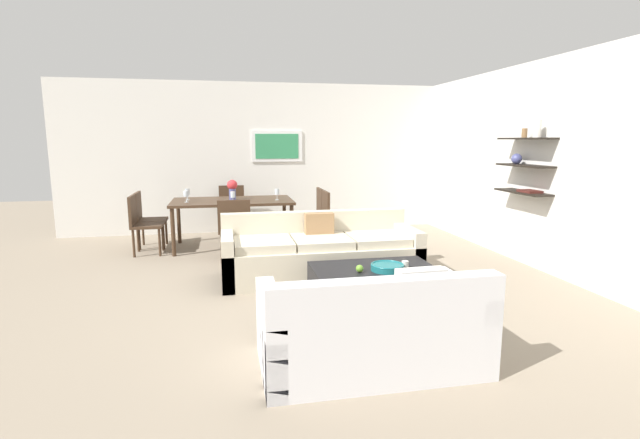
{
  "coord_description": "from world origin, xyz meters",
  "views": [
    {
      "loc": [
        -1.0,
        -5.17,
        1.69
      ],
      "look_at": [
        0.09,
        0.2,
        0.75
      ],
      "focal_mm": 26.27,
      "sensor_mm": 36.0,
      "label": 1
    }
  ],
  "objects_px": {
    "dining_table": "(233,204)",
    "dining_chair_left_far": "(146,216)",
    "dining_chair_right_far": "(313,211)",
    "dining_chair_left_near": "(141,221)",
    "decorative_bowl": "(387,267)",
    "candle_jar": "(405,265)",
    "dining_chair_right_near": "(319,215)",
    "wine_glass_head": "(232,188)",
    "loveseat_white": "(372,329)",
    "dining_chair_head": "(232,207)",
    "coffee_table": "(377,288)",
    "centerpiece_vase": "(232,188)",
    "wine_glass_left_near": "(186,194)",
    "wine_glass_right_near": "(277,192)",
    "sofa_beige": "(320,254)",
    "dining_chair_foot": "(234,226)",
    "wine_glass_left_far": "(187,192)",
    "apple_on_coffee_table": "(360,269)",
    "wine_glass_foot": "(233,195)"
  },
  "relations": [
    {
      "from": "dining_table",
      "to": "wine_glass_head",
      "type": "distance_m",
      "value": 0.49
    },
    {
      "from": "apple_on_coffee_table",
      "to": "wine_glass_right_near",
      "type": "height_order",
      "value": "wine_glass_right_near"
    },
    {
      "from": "dining_chair_left_far",
      "to": "dining_chair_left_near",
      "type": "relative_size",
      "value": 1.0
    },
    {
      "from": "dining_chair_left_far",
      "to": "wine_glass_right_near",
      "type": "bearing_deg",
      "value": -10.0
    },
    {
      "from": "sofa_beige",
      "to": "dining_chair_left_near",
      "type": "relative_size",
      "value": 2.7
    },
    {
      "from": "coffee_table",
      "to": "wine_glass_left_far",
      "type": "bearing_deg",
      "value": 123.17
    },
    {
      "from": "apple_on_coffee_table",
      "to": "dining_chair_right_far",
      "type": "height_order",
      "value": "dining_chair_right_far"
    },
    {
      "from": "apple_on_coffee_table",
      "to": "dining_chair_left_far",
      "type": "xyz_separation_m",
      "value": [
        -2.52,
        3.3,
        0.09
      ]
    },
    {
      "from": "wine_glass_left_near",
      "to": "dining_chair_head",
      "type": "bearing_deg",
      "value": 56.65
    },
    {
      "from": "dining_chair_head",
      "to": "wine_glass_head",
      "type": "distance_m",
      "value": 0.6
    },
    {
      "from": "candle_jar",
      "to": "dining_chair_right_near",
      "type": "height_order",
      "value": "dining_chair_right_near"
    },
    {
      "from": "coffee_table",
      "to": "wine_glass_right_near",
      "type": "height_order",
      "value": "wine_glass_right_near"
    },
    {
      "from": "dining_chair_right_near",
      "to": "wine_glass_left_far",
      "type": "height_order",
      "value": "wine_glass_left_far"
    },
    {
      "from": "dining_chair_right_near",
      "to": "wine_glass_right_near",
      "type": "relative_size",
      "value": 5.07
    },
    {
      "from": "coffee_table",
      "to": "centerpiece_vase",
      "type": "relative_size",
      "value": 4.03
    },
    {
      "from": "wine_glass_right_near",
      "to": "wine_glass_foot",
      "type": "bearing_deg",
      "value": -154.69
    },
    {
      "from": "loveseat_white",
      "to": "dining_chair_left_far",
      "type": "xyz_separation_m",
      "value": [
        -2.27,
        4.48,
        0.21
      ]
    },
    {
      "from": "wine_glass_right_near",
      "to": "dining_chair_right_far",
      "type": "bearing_deg",
      "value": 28.8
    },
    {
      "from": "dining_chair_foot",
      "to": "wine_glass_head",
      "type": "bearing_deg",
      "value": 90.0
    },
    {
      "from": "candle_jar",
      "to": "dining_table",
      "type": "height_order",
      "value": "dining_table"
    },
    {
      "from": "decorative_bowl",
      "to": "wine_glass_right_near",
      "type": "distance_m",
      "value": 3.07
    },
    {
      "from": "dining_table",
      "to": "dining_chair_left_far",
      "type": "xyz_separation_m",
      "value": [
        -1.34,
        0.23,
        -0.18
      ]
    },
    {
      "from": "candle_jar",
      "to": "sofa_beige",
      "type": "bearing_deg",
      "value": 121.06
    },
    {
      "from": "coffee_table",
      "to": "sofa_beige",
      "type": "bearing_deg",
      "value": 107.92
    },
    {
      "from": "coffee_table",
      "to": "centerpiece_vase",
      "type": "height_order",
      "value": "centerpiece_vase"
    },
    {
      "from": "apple_on_coffee_table",
      "to": "dining_chair_right_near",
      "type": "distance_m",
      "value": 2.84
    },
    {
      "from": "loveseat_white",
      "to": "wine_glass_right_near",
      "type": "relative_size",
      "value": 9.44
    },
    {
      "from": "sofa_beige",
      "to": "loveseat_white",
      "type": "xyz_separation_m",
      "value": [
        -0.08,
        -2.34,
        0.0
      ]
    },
    {
      "from": "wine_glass_head",
      "to": "dining_chair_right_near",
      "type": "bearing_deg",
      "value": -27.03
    },
    {
      "from": "dining_chair_left_far",
      "to": "wine_glass_foot",
      "type": "bearing_deg",
      "value": -27.03
    },
    {
      "from": "coffee_table",
      "to": "dining_table",
      "type": "relative_size",
      "value": 0.68
    },
    {
      "from": "apple_on_coffee_table",
      "to": "dining_chair_head",
      "type": "xyz_separation_m",
      "value": [
        -1.18,
        3.99,
        0.09
      ]
    },
    {
      "from": "dining_chair_foot",
      "to": "dining_chair_head",
      "type": "height_order",
      "value": "same"
    },
    {
      "from": "dining_table",
      "to": "wine_glass_foot",
      "type": "height_order",
      "value": "wine_glass_foot"
    },
    {
      "from": "decorative_bowl",
      "to": "wine_glass_left_near",
      "type": "height_order",
      "value": "wine_glass_left_near"
    },
    {
      "from": "loveseat_white",
      "to": "apple_on_coffee_table",
      "type": "bearing_deg",
      "value": 78.07
    },
    {
      "from": "dining_chair_right_near",
      "to": "wine_glass_head",
      "type": "relative_size",
      "value": 4.68
    },
    {
      "from": "decorative_bowl",
      "to": "dining_chair_right_near",
      "type": "xyz_separation_m",
      "value": [
        -0.14,
        2.83,
        0.09
      ]
    },
    {
      "from": "dining_table",
      "to": "centerpiece_vase",
      "type": "relative_size",
      "value": 5.89
    },
    {
      "from": "dining_chair_right_far",
      "to": "dining_table",
      "type": "bearing_deg",
      "value": -170.23
    },
    {
      "from": "dining_chair_left_far",
      "to": "wine_glass_left_near",
      "type": "bearing_deg",
      "value": -28.8
    },
    {
      "from": "decorative_bowl",
      "to": "candle_jar",
      "type": "bearing_deg",
      "value": 10.06
    },
    {
      "from": "loveseat_white",
      "to": "dining_chair_head",
      "type": "relative_size",
      "value": 1.86
    },
    {
      "from": "dining_chair_right_far",
      "to": "dining_chair_left_near",
      "type": "bearing_deg",
      "value": -170.23
    },
    {
      "from": "dining_chair_right_far",
      "to": "dining_chair_left_near",
      "type": "relative_size",
      "value": 1.0
    },
    {
      "from": "sofa_beige",
      "to": "wine_glass_left_near",
      "type": "height_order",
      "value": "wine_glass_left_near"
    },
    {
      "from": "dining_chair_left_far",
      "to": "wine_glass_foot",
      "type": "xyz_separation_m",
      "value": [
        1.34,
        -0.68,
        0.38
      ]
    },
    {
      "from": "dining_chair_head",
      "to": "dining_chair_left_far",
      "type": "bearing_deg",
      "value": -152.77
    },
    {
      "from": "apple_on_coffee_table",
      "to": "centerpiece_vase",
      "type": "xyz_separation_m",
      "value": [
        -1.18,
        3.1,
        0.52
      ]
    },
    {
      "from": "wine_glass_left_far",
      "to": "dining_chair_left_near",
      "type": "bearing_deg",
      "value": -151.2
    }
  ]
}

